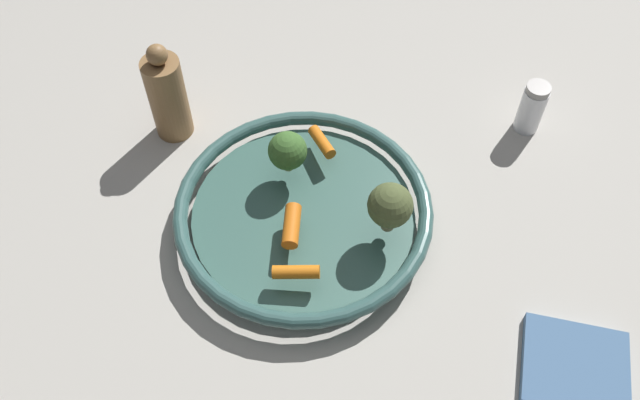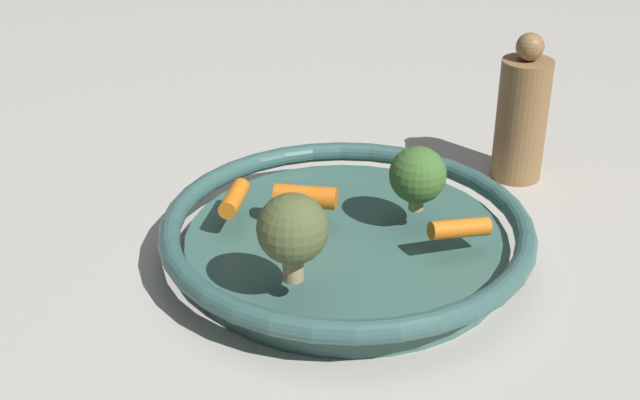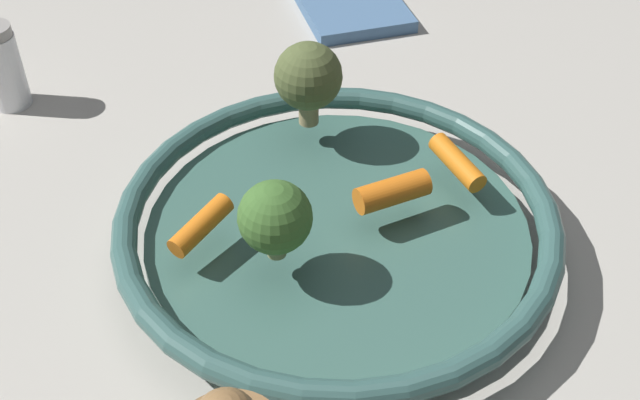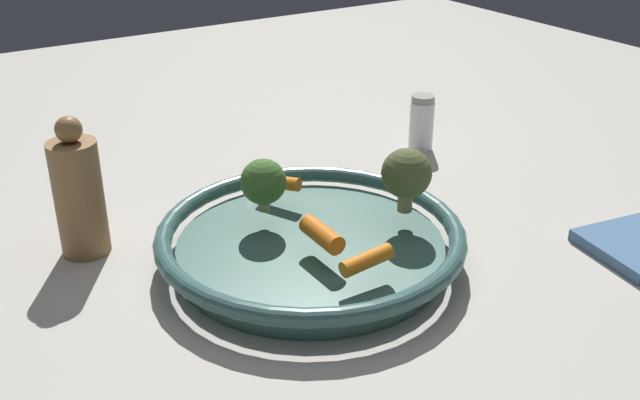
# 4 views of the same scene
# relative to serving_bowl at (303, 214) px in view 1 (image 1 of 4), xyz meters

# --- Properties ---
(ground_plane) EXTENTS (2.22, 2.22, 0.00)m
(ground_plane) POSITION_rel_serving_bowl_xyz_m (0.00, 0.00, -0.02)
(ground_plane) COLOR #B7B2A8
(serving_bowl) EXTENTS (0.34, 0.34, 0.04)m
(serving_bowl) POSITION_rel_serving_bowl_xyz_m (0.00, 0.00, 0.00)
(serving_bowl) COLOR #3D665B
(serving_bowl) RESTS_ON ground_plane
(baby_carrot_center) EXTENTS (0.06, 0.02, 0.02)m
(baby_carrot_center) POSITION_rel_serving_bowl_xyz_m (0.00, 0.10, 0.03)
(baby_carrot_center) COLOR orange
(baby_carrot_center) RESTS_ON serving_bowl
(baby_carrot_back) EXTENTS (0.04, 0.06, 0.02)m
(baby_carrot_back) POSITION_rel_serving_bowl_xyz_m (-0.02, -0.10, 0.03)
(baby_carrot_back) COLOR orange
(baby_carrot_back) RESTS_ON serving_bowl
(baby_carrot_near_rim) EXTENTS (0.02, 0.06, 0.02)m
(baby_carrot_near_rim) POSITION_rel_serving_bowl_xyz_m (0.01, 0.04, 0.03)
(baby_carrot_near_rim) COLOR orange
(baby_carrot_near_rim) RESTS_ON serving_bowl
(broccoli_floret_edge) EXTENTS (0.06, 0.06, 0.07)m
(broccoli_floret_edge) POSITION_rel_serving_bowl_xyz_m (-0.11, 0.03, 0.07)
(broccoli_floret_edge) COLOR tan
(broccoli_floret_edge) RESTS_ON serving_bowl
(broccoli_floret_large) EXTENTS (0.05, 0.05, 0.06)m
(broccoli_floret_large) POSITION_rel_serving_bowl_xyz_m (0.02, -0.06, 0.06)
(broccoli_floret_large) COLOR tan
(broccoli_floret_large) RESTS_ON serving_bowl
(salt_shaker) EXTENTS (0.04, 0.04, 0.08)m
(salt_shaker) POSITION_rel_serving_bowl_xyz_m (-0.31, -0.19, 0.02)
(salt_shaker) COLOR white
(salt_shaker) RESTS_ON ground_plane
(pepper_mill) EXTENTS (0.05, 0.05, 0.16)m
(pepper_mill) POSITION_rel_serving_bowl_xyz_m (0.20, -0.16, 0.05)
(pepper_mill) COLOR olive
(pepper_mill) RESTS_ON ground_plane
(dish_towel) EXTENTS (0.14, 0.13, 0.01)m
(dish_towel) POSITION_rel_serving_bowl_xyz_m (-0.33, 0.18, -0.02)
(dish_towel) COLOR #4C7099
(dish_towel) RESTS_ON ground_plane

